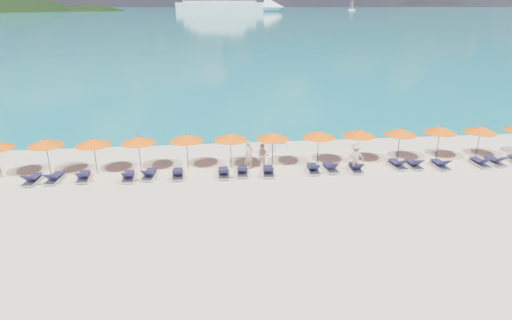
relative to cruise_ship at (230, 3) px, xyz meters
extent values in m
plane|color=beige|center=(-25.28, -521.76, -9.55)|extent=(1400.00, 1400.00, 0.00)
cube|color=#1FA9B2|center=(-25.28, 138.24, -9.54)|extent=(1600.00, 1300.00, 0.01)
ellipsoid|color=black|center=(-175.28, 38.24, -44.55)|extent=(162.00, 126.00, 85.50)
cube|color=silver|center=(-10.86, 4.40, -4.56)|extent=(109.29, 59.76, 9.98)
cone|color=silver|center=(50.22, -20.35, -4.56)|extent=(28.61, 28.61, 21.97)
cube|color=black|center=(-12.71, 5.15, 2.93)|extent=(88.90, 49.33, 0.90)
cube|color=silver|center=(166.95, 57.49, -8.69)|extent=(6.46, 2.15, 1.72)
cylinder|color=silver|center=(166.95, 57.49, -3.09)|extent=(0.39, 0.39, 10.77)
cube|color=silver|center=(167.46, 51.26, -8.66)|extent=(6.69, 2.23, 1.78)
cylinder|color=silver|center=(167.46, 51.26, -2.86)|extent=(0.40, 0.40, 11.15)
cube|color=white|center=(-22.98, -513.22, -9.28)|extent=(0.91, 2.18, 0.49)
cube|color=black|center=(-22.99, -513.40, -8.93)|extent=(0.49, 0.91, 0.31)
cylinder|color=black|center=(-22.95, -512.69, -8.79)|extent=(0.49, 0.08, 0.05)
imported|color=tan|center=(-25.56, -517.17, -8.61)|extent=(0.81, 0.78, 1.87)
imported|color=tan|center=(-24.68, -516.99, -8.76)|extent=(0.87, 0.66, 1.58)
imported|color=tan|center=(-19.09, -518.01, -8.68)|extent=(1.17, 0.62, 1.75)
cylinder|color=black|center=(-37.51, -516.65, -8.45)|extent=(0.05, 0.05, 2.20)
cone|color=#FC5B03|center=(-37.51, -516.65, -7.53)|extent=(2.10, 2.10, 0.42)
sphere|color=black|center=(-37.51, -516.65, -7.31)|extent=(0.08, 0.08, 0.08)
cylinder|color=black|center=(-34.75, -516.85, -8.45)|extent=(0.05, 0.05, 2.20)
cone|color=#FC5B03|center=(-34.75, -516.85, -7.53)|extent=(2.10, 2.10, 0.42)
sphere|color=black|center=(-34.75, -516.85, -7.31)|extent=(0.08, 0.08, 0.08)
cylinder|color=black|center=(-32.17, -516.68, -8.45)|extent=(0.05, 0.05, 2.20)
cone|color=#FC5B03|center=(-32.17, -516.68, -7.53)|extent=(2.10, 2.10, 0.42)
sphere|color=black|center=(-32.17, -516.68, -7.31)|extent=(0.08, 0.08, 0.08)
cylinder|color=black|center=(-29.31, -516.58, -8.45)|extent=(0.05, 0.05, 2.20)
cone|color=#FC5B03|center=(-29.31, -516.58, -7.53)|extent=(2.10, 2.10, 0.42)
sphere|color=black|center=(-29.31, -516.58, -7.31)|extent=(0.08, 0.08, 0.08)
cylinder|color=black|center=(-26.63, -516.69, -8.45)|extent=(0.05, 0.05, 2.20)
cone|color=#FC5B03|center=(-26.63, -516.69, -7.53)|extent=(2.10, 2.10, 0.42)
sphere|color=black|center=(-26.63, -516.69, -7.31)|extent=(0.08, 0.08, 0.08)
cylinder|color=black|center=(-24.03, -516.78, -8.45)|extent=(0.05, 0.05, 2.20)
cone|color=#FC5B03|center=(-24.03, -516.78, -7.53)|extent=(2.10, 2.10, 0.42)
sphere|color=black|center=(-24.03, -516.78, -7.31)|extent=(0.08, 0.08, 0.08)
cylinder|color=black|center=(-21.12, -516.75, -8.45)|extent=(0.05, 0.05, 2.20)
cone|color=#FC5B03|center=(-21.12, -516.75, -7.53)|extent=(2.10, 2.10, 0.42)
sphere|color=black|center=(-21.12, -516.75, -7.31)|extent=(0.08, 0.08, 0.08)
cylinder|color=black|center=(-18.53, -516.73, -8.45)|extent=(0.05, 0.05, 2.20)
cone|color=#FC5B03|center=(-18.53, -516.73, -7.53)|extent=(2.10, 2.10, 0.42)
sphere|color=black|center=(-18.53, -516.73, -7.31)|extent=(0.08, 0.08, 0.08)
cylinder|color=black|center=(-15.81, -516.76, -8.45)|extent=(0.05, 0.05, 2.20)
cone|color=#FC5B03|center=(-15.81, -516.76, -7.53)|extent=(2.10, 2.10, 0.42)
sphere|color=black|center=(-15.81, -516.76, -7.31)|extent=(0.08, 0.08, 0.08)
cylinder|color=black|center=(-13.06, -516.61, -8.45)|extent=(0.05, 0.05, 2.20)
cone|color=#FC5B03|center=(-13.06, -516.61, -7.53)|extent=(2.10, 2.10, 0.42)
sphere|color=black|center=(-13.06, -516.61, -7.31)|extent=(0.08, 0.08, 0.08)
cylinder|color=black|center=(-10.43, -516.84, -8.45)|extent=(0.05, 0.05, 2.20)
cone|color=#FC5B03|center=(-10.43, -516.84, -7.53)|extent=(2.10, 2.10, 0.42)
sphere|color=black|center=(-10.43, -516.84, -7.31)|extent=(0.08, 0.08, 0.08)
cube|color=silver|center=(-38.10, -517.90, -9.41)|extent=(0.73, 1.74, 0.06)
cube|color=#1A1838|center=(-38.08, -517.65, -9.25)|extent=(0.62, 1.13, 0.04)
cube|color=#1A1838|center=(-38.13, -518.45, -9.00)|extent=(0.58, 0.57, 0.43)
cube|color=silver|center=(-36.92, -517.83, -9.41)|extent=(0.79, 1.75, 0.06)
cube|color=#1A1838|center=(-36.89, -517.58, -9.25)|extent=(0.66, 1.15, 0.04)
cube|color=#1A1838|center=(-36.97, -518.37, -9.00)|extent=(0.60, 0.59, 0.43)
cube|color=silver|center=(-35.29, -517.78, -9.41)|extent=(0.79, 1.75, 0.06)
cube|color=#1A1838|center=(-35.32, -517.53, -9.25)|extent=(0.66, 1.15, 0.04)
cube|color=#1A1838|center=(-35.24, -518.33, -9.00)|extent=(0.60, 0.59, 0.43)
cube|color=silver|center=(-32.71, -518.00, -9.41)|extent=(0.72, 1.73, 0.06)
cube|color=#1A1838|center=(-32.72, -517.75, -9.25)|extent=(0.62, 1.13, 0.04)
cube|color=#1A1838|center=(-32.67, -518.55, -9.00)|extent=(0.58, 0.57, 0.43)
cube|color=silver|center=(-31.53, -517.84, -9.41)|extent=(0.79, 1.75, 0.06)
cube|color=#1A1838|center=(-31.51, -517.59, -9.25)|extent=(0.66, 1.15, 0.04)
cube|color=#1A1838|center=(-31.59, -518.39, -9.00)|extent=(0.60, 0.59, 0.43)
cube|color=silver|center=(-29.86, -517.95, -9.41)|extent=(0.69, 1.72, 0.06)
cube|color=#1A1838|center=(-29.87, -517.70, -9.25)|extent=(0.60, 1.12, 0.04)
cube|color=#1A1838|center=(-29.84, -518.50, -9.00)|extent=(0.57, 0.56, 0.43)
cube|color=silver|center=(-27.15, -518.07, -9.41)|extent=(0.65, 1.71, 0.06)
cube|color=#1A1838|center=(-27.16, -517.82, -9.25)|extent=(0.57, 1.11, 0.04)
cube|color=#1A1838|center=(-27.14, -518.62, -9.00)|extent=(0.56, 0.55, 0.43)
cube|color=silver|center=(-26.02, -517.93, -9.41)|extent=(0.73, 1.74, 0.06)
cube|color=#1A1838|center=(-26.00, -517.68, -9.25)|extent=(0.62, 1.13, 0.04)
cube|color=#1A1838|center=(-26.05, -518.48, -9.00)|extent=(0.59, 0.57, 0.43)
cube|color=silver|center=(-24.47, -518.11, -9.41)|extent=(0.78, 1.75, 0.06)
cube|color=#1A1838|center=(-24.44, -517.86, -9.25)|extent=(0.65, 1.15, 0.04)
cube|color=#1A1838|center=(-24.52, -518.65, -9.00)|extent=(0.60, 0.59, 0.43)
cube|color=silver|center=(-21.69, -517.98, -9.41)|extent=(0.73, 1.74, 0.06)
cube|color=#1A1838|center=(-21.67, -517.73, -9.25)|extent=(0.62, 1.13, 0.04)
cube|color=#1A1838|center=(-21.72, -518.53, -9.00)|extent=(0.58, 0.57, 0.43)
cube|color=silver|center=(-20.58, -517.89, -9.41)|extent=(0.71, 1.73, 0.06)
cube|color=#1A1838|center=(-20.59, -517.64, -9.25)|extent=(0.61, 1.13, 0.04)
cube|color=#1A1838|center=(-20.55, -518.44, -9.00)|extent=(0.58, 0.57, 0.43)
cube|color=silver|center=(-19.05, -518.08, -9.41)|extent=(0.75, 1.74, 0.06)
cube|color=#1A1838|center=(-19.03, -517.83, -9.25)|extent=(0.64, 1.14, 0.04)
cube|color=#1A1838|center=(-19.09, -518.63, -9.00)|extent=(0.59, 0.58, 0.43)
cube|color=silver|center=(-16.26, -517.80, -9.41)|extent=(0.79, 1.76, 0.06)
cube|color=#1A1838|center=(-16.29, -517.55, -9.25)|extent=(0.66, 1.15, 0.04)
cube|color=#1A1838|center=(-16.20, -518.35, -9.00)|extent=(0.60, 0.59, 0.43)
cube|color=silver|center=(-15.22, -517.87, -9.41)|extent=(0.65, 1.71, 0.06)
cube|color=#1A1838|center=(-15.23, -517.62, -9.25)|extent=(0.57, 1.11, 0.04)
cube|color=#1A1838|center=(-15.21, -518.42, -9.00)|extent=(0.56, 0.55, 0.43)
cube|color=silver|center=(-13.59, -518.11, -9.41)|extent=(0.62, 1.70, 0.06)
cube|color=#1A1838|center=(-13.59, -517.86, -9.25)|extent=(0.55, 1.10, 0.04)
cube|color=#1A1838|center=(-13.59, -518.66, -9.00)|extent=(0.55, 0.54, 0.43)
cube|color=silver|center=(-10.91, -518.04, -9.41)|extent=(0.62, 1.70, 0.06)
cube|color=#1A1838|center=(-10.91, -517.79, -9.25)|extent=(0.55, 1.10, 0.04)
cube|color=#1A1838|center=(-10.91, -518.59, -9.00)|extent=(0.55, 0.54, 0.43)
cube|color=silver|center=(-9.79, -517.91, -9.41)|extent=(0.65, 1.71, 0.06)
cube|color=#1A1838|center=(-9.79, -517.66, -9.25)|extent=(0.57, 1.11, 0.04)
cube|color=#1A1838|center=(-9.78, -518.46, -9.00)|extent=(0.56, 0.55, 0.43)
camera|label=1|loc=(-27.78, -541.74, 0.17)|focal=30.00mm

